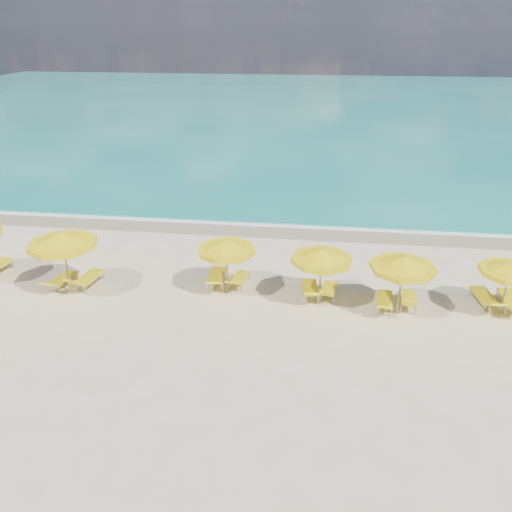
# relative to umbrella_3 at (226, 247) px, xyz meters

# --- Properties ---
(ground_plane) EXTENTS (120.00, 120.00, 0.00)m
(ground_plane) POSITION_rel_umbrella_3_xyz_m (1.01, -0.57, -1.97)
(ground_plane) COLOR beige
(ocean) EXTENTS (120.00, 80.00, 0.30)m
(ocean) POSITION_rel_umbrella_3_xyz_m (1.01, 47.43, -1.97)
(ocean) COLOR #167C72
(ocean) RESTS_ON ground
(wet_sand_band) EXTENTS (120.00, 2.60, 0.01)m
(wet_sand_band) POSITION_rel_umbrella_3_xyz_m (1.01, 6.83, -1.97)
(wet_sand_band) COLOR tan
(wet_sand_band) RESTS_ON ground
(foam_line) EXTENTS (120.00, 1.20, 0.03)m
(foam_line) POSITION_rel_umbrella_3_xyz_m (1.01, 7.63, -1.97)
(foam_line) COLOR white
(foam_line) RESTS_ON ground
(whitecap_near) EXTENTS (14.00, 0.36, 0.05)m
(whitecap_near) POSITION_rel_umbrella_3_xyz_m (-4.99, 16.43, -1.97)
(whitecap_near) COLOR white
(whitecap_near) RESTS_ON ground
(whitecap_far) EXTENTS (18.00, 0.30, 0.05)m
(whitecap_far) POSITION_rel_umbrella_3_xyz_m (9.01, 23.43, -1.97)
(whitecap_far) COLOR white
(whitecap_far) RESTS_ON ground
(umbrella_2) EXTENTS (2.90, 2.90, 2.63)m
(umbrella_2) POSITION_rel_umbrella_3_xyz_m (-6.14, -0.80, 0.27)
(umbrella_2) COLOR tan
(umbrella_2) RESTS_ON ground
(umbrella_3) EXTENTS (2.58, 2.58, 2.31)m
(umbrella_3) POSITION_rel_umbrella_3_xyz_m (0.00, 0.00, 0.00)
(umbrella_3) COLOR tan
(umbrella_3) RESTS_ON ground
(umbrella_4) EXTENTS (2.71, 2.71, 2.32)m
(umbrella_4) POSITION_rel_umbrella_3_xyz_m (3.59, -0.39, 0.01)
(umbrella_4) COLOR tan
(umbrella_4) RESTS_ON ground
(umbrella_5) EXTENTS (2.82, 2.82, 2.37)m
(umbrella_5) POSITION_rel_umbrella_3_xyz_m (6.42, -0.79, 0.06)
(umbrella_5) COLOR tan
(umbrella_5) RESTS_ON ground
(umbrella_6) EXTENTS (2.77, 2.77, 2.18)m
(umbrella_6) POSITION_rel_umbrella_3_xyz_m (10.18, -0.31, -0.11)
(umbrella_6) COLOR tan
(umbrella_6) RESTS_ON ground
(lounger_2_left) EXTENTS (0.87, 1.79, 0.69)m
(lounger_2_left) POSITION_rel_umbrella_3_xyz_m (-6.66, -0.40, -1.76)
(lounger_2_left) COLOR #A5A8AD
(lounger_2_left) RESTS_ON ground
(lounger_2_right) EXTENTS (0.94, 1.95, 0.88)m
(lounger_2_right) POSITION_rel_umbrella_3_xyz_m (-5.62, -0.28, -1.73)
(lounger_2_right) COLOR #A5A8AD
(lounger_2_right) RESTS_ON ground
(lounger_3_left) EXTENTS (0.82, 2.05, 0.78)m
(lounger_3_left) POSITION_rel_umbrella_3_xyz_m (-0.54, 0.52, -1.73)
(lounger_3_left) COLOR #A5A8AD
(lounger_3_left) RESTS_ON ground
(lounger_3_right) EXTENTS (0.79, 1.72, 0.68)m
(lounger_3_right) POSITION_rel_umbrella_3_xyz_m (0.36, 0.60, -1.77)
(lounger_3_right) COLOR #A5A8AD
(lounger_3_right) RESTS_ON ground
(lounger_4_left) EXTENTS (0.76, 1.85, 0.77)m
(lounger_4_left) POSITION_rel_umbrella_3_xyz_m (3.22, 0.03, -1.75)
(lounger_4_left) COLOR #A5A8AD
(lounger_4_left) RESTS_ON ground
(lounger_4_right) EXTENTS (0.75, 1.65, 0.77)m
(lounger_4_right) POSITION_rel_umbrella_3_xyz_m (3.94, 0.12, -1.77)
(lounger_4_right) COLOR #A5A8AD
(lounger_4_right) RESTS_ON ground
(lounger_5_left) EXTENTS (0.79, 1.85, 0.69)m
(lounger_5_left) POSITION_rel_umbrella_3_xyz_m (5.99, -0.47, -1.76)
(lounger_5_left) COLOR #A5A8AD
(lounger_5_left) RESTS_ON ground
(lounger_5_right) EXTENTS (0.73, 1.63, 0.77)m
(lounger_5_right) POSITION_rel_umbrella_3_xyz_m (6.87, -0.25, -1.77)
(lounger_5_right) COLOR #A5A8AD
(lounger_5_right) RESTS_ON ground
(lounger_6_left) EXTENTS (0.86, 1.98, 0.76)m
(lounger_6_left) POSITION_rel_umbrella_3_xyz_m (9.72, 0.18, -1.74)
(lounger_6_left) COLOR #A5A8AD
(lounger_6_left) RESTS_ON ground
(lounger_6_right) EXTENTS (0.76, 2.01, 0.72)m
(lounger_6_right) POSITION_rel_umbrella_3_xyz_m (10.61, 0.12, -1.74)
(lounger_6_right) COLOR #A5A8AD
(lounger_6_right) RESTS_ON ground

